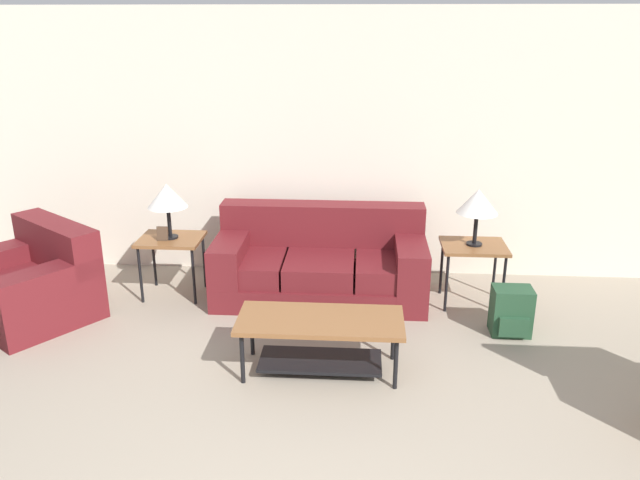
% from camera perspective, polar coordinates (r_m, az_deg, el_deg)
% --- Properties ---
extents(wall_back, '(8.90, 0.06, 2.60)m').
position_cam_1_polar(wall_back, '(6.17, 0.78, 8.59)').
color(wall_back, silver).
rests_on(wall_back, ground_plane).
extents(couch, '(1.94, 0.90, 0.82)m').
position_cam_1_polar(couch, '(5.84, 0.05, -2.36)').
color(couch, maroon).
rests_on(couch, ground_plane).
extents(armchair, '(1.38, 1.34, 0.80)m').
position_cam_1_polar(armchair, '(5.99, -24.81, -3.75)').
color(armchair, maroon).
rests_on(armchair, ground_plane).
extents(coffee_table, '(1.21, 0.52, 0.43)m').
position_cam_1_polar(coffee_table, '(4.59, 0.03, -8.43)').
color(coffee_table, brown).
rests_on(coffee_table, ground_plane).
extents(side_table_left, '(0.57, 0.47, 0.57)m').
position_cam_1_polar(side_table_left, '(5.93, -13.46, -0.34)').
color(side_table_left, brown).
rests_on(side_table_left, ground_plane).
extents(side_table_right, '(0.57, 0.47, 0.57)m').
position_cam_1_polar(side_table_right, '(5.76, 13.86, -0.97)').
color(side_table_right, brown).
rests_on(side_table_right, ground_plane).
extents(table_lamp_left, '(0.36, 0.36, 0.51)m').
position_cam_1_polar(table_lamp_left, '(5.80, -13.81, 3.90)').
color(table_lamp_left, black).
rests_on(table_lamp_left, side_table_left).
extents(table_lamp_right, '(0.36, 0.36, 0.51)m').
position_cam_1_polar(table_lamp_right, '(5.62, 14.23, 3.37)').
color(table_lamp_right, black).
rests_on(table_lamp_right, side_table_right).
extents(backpack, '(0.32, 0.31, 0.40)m').
position_cam_1_polar(backpack, '(5.40, 17.08, -6.29)').
color(backpack, '#23472D').
rests_on(backpack, ground_plane).
extents(picture_frame, '(0.10, 0.04, 0.13)m').
position_cam_1_polar(picture_frame, '(5.84, -14.22, 0.58)').
color(picture_frame, '#4C3828').
rests_on(picture_frame, side_table_left).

